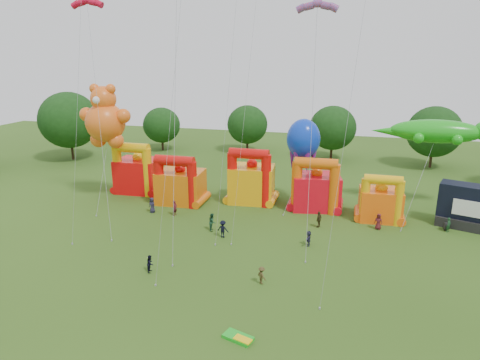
% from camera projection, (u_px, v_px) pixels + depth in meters
% --- Properties ---
extents(ground, '(160.00, 160.00, 0.00)m').
position_uv_depth(ground, '(160.00, 340.00, 28.43)').
color(ground, '#2C4B15').
rests_on(ground, ground).
extents(tree_ring, '(122.63, 124.72, 12.07)m').
position_uv_depth(tree_ring, '(142.00, 248.00, 27.51)').
color(tree_ring, '#352314').
rests_on(tree_ring, ground).
extents(bouncy_castle_0, '(5.79, 4.72, 7.14)m').
position_uv_depth(bouncy_castle_0, '(138.00, 173.00, 58.36)').
color(bouncy_castle_0, red).
rests_on(bouncy_castle_0, ground).
extents(bouncy_castle_1, '(5.83, 4.78, 6.46)m').
position_uv_depth(bouncy_castle_1, '(180.00, 184.00, 54.12)').
color(bouncy_castle_1, orange).
rests_on(bouncy_castle_1, ground).
extents(bouncy_castle_2, '(5.88, 4.88, 7.27)m').
position_uv_depth(bouncy_castle_2, '(251.00, 181.00, 54.33)').
color(bouncy_castle_2, '#F4A00C').
rests_on(bouncy_castle_2, ground).
extents(bouncy_castle_3, '(6.35, 5.45, 6.71)m').
position_uv_depth(bouncy_castle_3, '(316.00, 189.00, 51.96)').
color(bouncy_castle_3, red).
rests_on(bouncy_castle_3, ground).
extents(bouncy_castle_4, '(4.84, 4.00, 5.64)m').
position_uv_depth(bouncy_castle_4, '(380.00, 202.00, 48.44)').
color(bouncy_castle_4, '#FF5D0D').
rests_on(bouncy_castle_4, ground).
extents(stage_trailer, '(7.87, 4.98, 4.84)m').
position_uv_depth(stage_trailer, '(475.00, 208.00, 46.05)').
color(stage_trailer, black).
rests_on(stage_trailer, ground).
extents(teddy_bear_kite, '(6.94, 8.90, 14.92)m').
position_uv_depth(teddy_bear_kite, '(104.00, 139.00, 53.08)').
color(teddy_bear_kite, orange).
rests_on(teddy_bear_kite, ground).
extents(gecko_kite, '(13.81, 11.83, 10.98)m').
position_uv_depth(gecko_kite, '(424.00, 168.00, 49.30)').
color(gecko_kite, '#1BAA18').
rests_on(gecko_kite, ground).
extents(octopus_kite, '(4.12, 7.30, 10.85)m').
position_uv_depth(octopus_kite, '(300.00, 157.00, 52.37)').
color(octopus_kite, '#0D33C4').
rests_on(octopus_kite, ground).
extents(parafoil_kites, '(28.65, 12.63, 26.86)m').
position_uv_depth(parafoil_kites, '(129.00, 117.00, 43.36)').
color(parafoil_kites, '#C20B09').
rests_on(parafoil_kites, ground).
extents(diamond_kites, '(27.51, 15.78, 38.66)m').
position_uv_depth(diamond_kites, '(205.00, 70.00, 37.22)').
color(diamond_kites, red).
rests_on(diamond_kites, ground).
extents(folded_kite_bundle, '(2.21, 1.56, 0.31)m').
position_uv_depth(folded_kite_bundle, '(239.00, 338.00, 28.46)').
color(folded_kite_bundle, green).
rests_on(folded_kite_bundle, ground).
extents(spectator_0, '(1.07, 0.90, 1.87)m').
position_uv_depth(spectator_0, '(152.00, 205.00, 51.14)').
color(spectator_0, '#232036').
rests_on(spectator_0, ground).
extents(spectator_1, '(0.60, 0.76, 1.84)m').
position_uv_depth(spectator_1, '(175.00, 208.00, 50.22)').
color(spectator_1, '#501620').
rests_on(spectator_1, ground).
extents(spectator_2, '(0.88, 1.05, 1.93)m').
position_uv_depth(spectator_2, '(212.00, 222.00, 45.93)').
color(spectator_2, '#1A422A').
rests_on(spectator_2, ground).
extents(spectator_3, '(1.28, 0.83, 1.86)m').
position_uv_depth(spectator_3, '(223.00, 229.00, 44.14)').
color(spectator_3, black).
rests_on(spectator_3, ground).
extents(spectator_4, '(0.81, 1.17, 1.84)m').
position_uv_depth(spectator_4, '(319.00, 219.00, 46.75)').
color(spectator_4, '#393116').
rests_on(spectator_4, ground).
extents(spectator_5, '(0.47, 1.45, 1.56)m').
position_uv_depth(spectator_5, '(309.00, 238.00, 42.27)').
color(spectator_5, '#2B2A46').
rests_on(spectator_5, ground).
extents(spectator_6, '(1.02, 0.84, 1.79)m').
position_uv_depth(spectator_6, '(378.00, 222.00, 46.20)').
color(spectator_6, '#56181D').
rests_on(spectator_6, ground).
extents(spectator_7, '(0.66, 0.71, 1.62)m').
position_uv_depth(spectator_7, '(449.00, 225.00, 45.54)').
color(spectator_7, '#183D21').
rests_on(spectator_7, ground).
extents(spectator_8, '(0.69, 0.83, 1.56)m').
position_uv_depth(spectator_8, '(150.00, 264.00, 37.18)').
color(spectator_8, black).
rests_on(spectator_8, ground).
extents(spectator_9, '(1.11, 1.08, 1.53)m').
position_uv_depth(spectator_9, '(262.00, 275.00, 35.23)').
color(spectator_9, '#46391C').
rests_on(spectator_9, ground).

